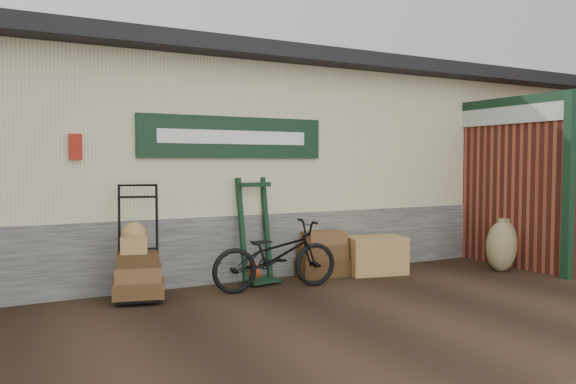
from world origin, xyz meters
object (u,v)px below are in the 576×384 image
object	(u,v)px
green_barrow	(256,230)
suitcase_stack	(321,253)
bicycle	(276,252)
wicker_hamper	(375,255)
porter_trolley	(138,241)

from	to	relation	value
green_barrow	suitcase_stack	bearing A→B (deg)	-9.65
suitcase_stack	bicycle	world-z (taller)	bicycle
wicker_hamper	bicycle	bearing A→B (deg)	-171.96
porter_trolley	green_barrow	distance (m)	1.64
suitcase_stack	wicker_hamper	world-z (taller)	suitcase_stack
green_barrow	wicker_hamper	distance (m)	1.86
green_barrow	wicker_hamper	size ratio (longest dim) A/B	1.70
porter_trolley	suitcase_stack	distance (m)	2.67
suitcase_stack	bicycle	bearing A→B (deg)	-153.98
green_barrow	suitcase_stack	size ratio (longest dim) A/B	1.93
green_barrow	suitcase_stack	distance (m)	1.08
porter_trolley	suitcase_stack	world-z (taller)	porter_trolley
green_barrow	wicker_hamper	world-z (taller)	green_barrow
porter_trolley	bicycle	size ratio (longest dim) A/B	0.83
wicker_hamper	green_barrow	bearing A→B (deg)	171.58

